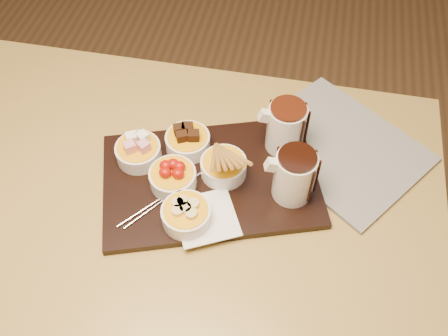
% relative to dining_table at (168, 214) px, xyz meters
% --- Properties ---
extents(ground, '(5.00, 5.00, 0.00)m').
position_rel_dining_table_xyz_m(ground, '(0.00, 0.00, -0.65)').
color(ground, '#55371D').
rests_on(ground, ground).
extents(dining_table, '(1.20, 0.80, 0.75)m').
position_rel_dining_table_xyz_m(dining_table, '(0.00, 0.00, 0.00)').
color(dining_table, '#A3863C').
rests_on(dining_table, ground).
extents(serving_board, '(0.53, 0.43, 0.02)m').
position_rel_dining_table_xyz_m(serving_board, '(0.09, 0.04, 0.11)').
color(serving_board, black).
rests_on(serving_board, dining_table).
extents(napkin, '(0.16, 0.16, 0.00)m').
position_rel_dining_table_xyz_m(napkin, '(0.11, -0.06, 0.12)').
color(napkin, white).
rests_on(napkin, serving_board).
extents(bowl_marshmallows, '(0.10, 0.10, 0.04)m').
position_rel_dining_table_xyz_m(bowl_marshmallows, '(-0.07, 0.06, 0.14)').
color(bowl_marshmallows, white).
rests_on(bowl_marshmallows, serving_board).
extents(bowl_cake, '(0.10, 0.10, 0.04)m').
position_rel_dining_table_xyz_m(bowl_cake, '(0.03, 0.11, 0.14)').
color(bowl_cake, white).
rests_on(bowl_cake, serving_board).
extents(bowl_strawberries, '(0.10, 0.10, 0.04)m').
position_rel_dining_table_xyz_m(bowl_strawberries, '(0.02, 0.01, 0.14)').
color(bowl_strawberries, white).
rests_on(bowl_strawberries, serving_board).
extents(bowl_biscotti, '(0.10, 0.10, 0.04)m').
position_rel_dining_table_xyz_m(bowl_biscotti, '(0.12, 0.06, 0.14)').
color(bowl_biscotti, white).
rests_on(bowl_biscotti, serving_board).
extents(bowl_bananas, '(0.10, 0.10, 0.04)m').
position_rel_dining_table_xyz_m(bowl_bananas, '(0.07, -0.07, 0.14)').
color(bowl_bananas, white).
rests_on(bowl_bananas, serving_board).
extents(pitcher_dark_chocolate, '(0.11, 0.11, 0.12)m').
position_rel_dining_table_xyz_m(pitcher_dark_chocolate, '(0.27, 0.04, 0.17)').
color(pitcher_dark_chocolate, silver).
rests_on(pitcher_dark_chocolate, serving_board).
extents(pitcher_milk_chocolate, '(0.11, 0.11, 0.12)m').
position_rel_dining_table_xyz_m(pitcher_milk_chocolate, '(0.24, 0.16, 0.17)').
color(pitcher_milk_chocolate, silver).
rests_on(pitcher_milk_chocolate, serving_board).
extents(fondue_skewers, '(0.22, 0.19, 0.01)m').
position_rel_dining_table_xyz_m(fondue_skewers, '(0.02, -0.02, 0.12)').
color(fondue_skewers, silver).
rests_on(fondue_skewers, serving_board).
extents(newspaper, '(0.46, 0.44, 0.01)m').
position_rel_dining_table_xyz_m(newspaper, '(0.36, 0.19, 0.10)').
color(newspaper, beige).
rests_on(newspaper, dining_table).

